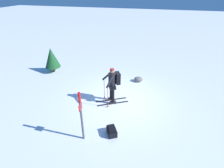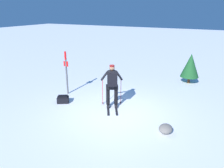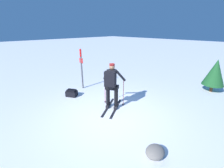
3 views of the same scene
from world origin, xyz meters
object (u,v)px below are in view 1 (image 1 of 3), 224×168
rock_boulder (138,79)px  trail_marker (81,113)px  pine_tree (52,58)px  skier (113,83)px  dropped_backpack (112,131)px

rock_boulder → trail_marker: bearing=75.1°
pine_tree → rock_boulder: bearing=-178.6°
skier → rock_boulder: skier is taller
dropped_backpack → rock_boulder: 4.56m
skier → rock_boulder: 2.76m
skier → dropped_backpack: bearing=104.2°
trail_marker → pine_tree: trail_marker is taller
trail_marker → rock_boulder: trail_marker is taller
dropped_backpack → trail_marker: (0.96, 0.49, 1.05)m
skier → dropped_backpack: size_ratio=3.09×
skier → trail_marker: (0.42, 2.60, 0.15)m
dropped_backpack → trail_marker: bearing=27.1°
skier → pine_tree: (4.70, -2.30, -0.07)m
rock_boulder → pine_tree: bearing=1.4°
trail_marker → rock_boulder: bearing=-104.9°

